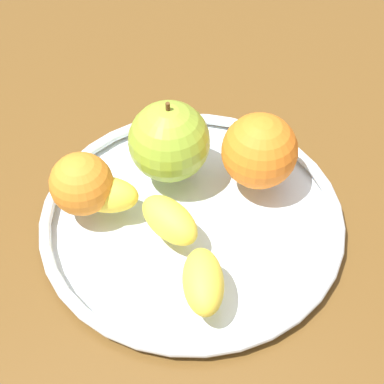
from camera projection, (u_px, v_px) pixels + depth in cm
name	position (u px, v px, depth cm)	size (l,w,h in cm)	color
ground_plane	(192.00, 235.00, 61.10)	(158.57, 158.57, 4.00)	brown
fruit_bowl	(192.00, 217.00, 58.91)	(30.53, 30.53, 1.80)	silver
banana	(154.00, 228.00, 54.56)	(21.52, 9.03, 3.65)	yellow
apple	(169.00, 141.00, 58.92)	(8.37, 8.37, 9.17)	#90B332
orange_back_left	(82.00, 184.00, 56.50)	(6.26, 6.26, 6.26)	orange
orange_front_left	(259.00, 151.00, 58.46)	(7.74, 7.74, 7.74)	orange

